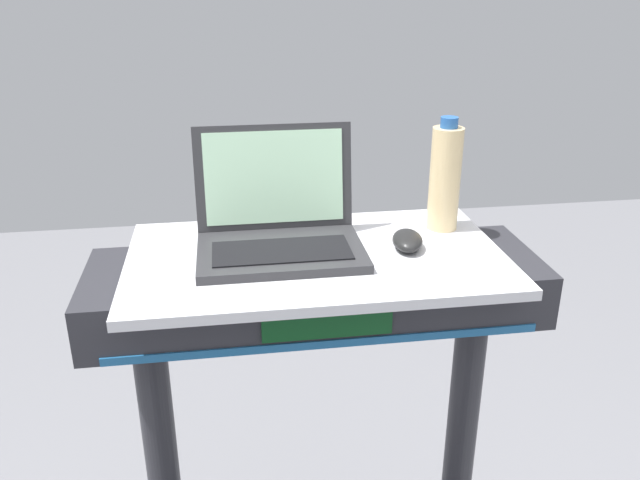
{
  "coord_description": "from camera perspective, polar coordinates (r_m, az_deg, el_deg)",
  "views": [
    {
      "loc": [
        -0.17,
        -0.46,
        1.69
      ],
      "look_at": [
        0.0,
        0.65,
        1.22
      ],
      "focal_mm": 36.49,
      "sensor_mm": 36.0,
      "label": 1
    }
  ],
  "objects": [
    {
      "name": "laptop",
      "position": [
        1.29,
        -3.65,
        1.2
      ],
      "size": [
        0.32,
        0.25,
        0.23
      ],
      "rotation": [
        0.0,
        0.0,
        -0.06
      ],
      "color": "#2D2D30",
      "rests_on": "desk_board"
    },
    {
      "name": "computer_mouse",
      "position": [
        1.31,
        7.68,
        -0.04
      ],
      "size": [
        0.08,
        0.11,
        0.03
      ],
      "primitive_type": "ellipsoid",
      "rotation": [
        0.0,
        0.0,
        -0.18
      ],
      "color": "black",
      "rests_on": "desk_board"
    },
    {
      "name": "water_bottle",
      "position": [
        1.4,
        10.91,
        5.4
      ],
      "size": [
        0.07,
        0.07,
        0.24
      ],
      "color": "beige",
      "rests_on": "desk_board"
    },
    {
      "name": "desk_board",
      "position": [
        1.28,
        -0.33,
        -1.62
      ],
      "size": [
        0.74,
        0.43,
        0.02
      ],
      "primitive_type": "cube",
      "color": "silver",
      "rests_on": "treadmill_base"
    }
  ]
}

